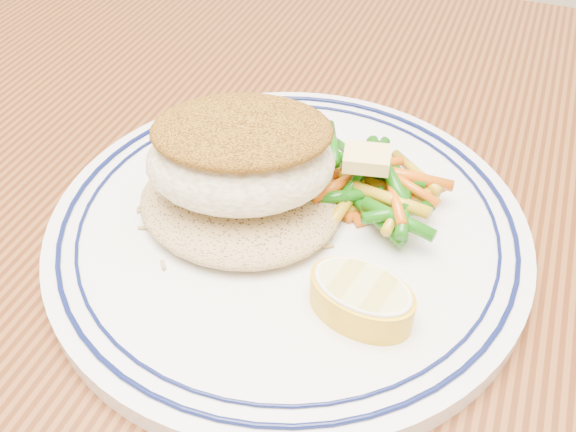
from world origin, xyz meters
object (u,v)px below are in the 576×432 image
Objects in this scene: rice_pilaf at (240,198)px; vegetable_pile at (370,189)px; fish_fillet at (241,155)px; lemon_wedge at (361,297)px; plate at (288,228)px; dining_table at (296,391)px.

rice_pilaf is 0.08m from vegetable_pile.
lemon_wedge is (0.09, -0.05, -0.03)m from fish_fillet.
rice_pilaf reaches higher than plate.
plate is 0.06m from vegetable_pile.
lemon_wedge is (0.02, -0.08, -0.00)m from vegetable_pile.
dining_table is 0.12m from plate.
vegetable_pile is (0.02, 0.08, 0.13)m from dining_table.
dining_table is at bearing -62.63° from plate.
fish_fillet is 1.25× the size of vegetable_pile.
plate is 2.81× the size of vegetable_pile.
fish_fillet is (0.00, 0.00, 0.03)m from rice_pilaf.
fish_fillet reaches higher than rice_pilaf.
dining_table is 11.50× the size of fish_fillet.
vegetable_pile is (0.04, 0.03, 0.02)m from plate.
vegetable_pile is 1.63× the size of lemon_wedge.
plate is 2.25× the size of fish_fillet.
vegetable_pile is (0.07, 0.04, 0.00)m from rice_pilaf.
fish_fillet is 0.08m from vegetable_pile.
vegetable_pile is at bearing 26.74° from fish_fillet.
dining_table is 0.17m from fish_fillet.
plate is at bearing -141.77° from vegetable_pile.
fish_fillet is (-0.05, 0.04, 0.16)m from dining_table.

